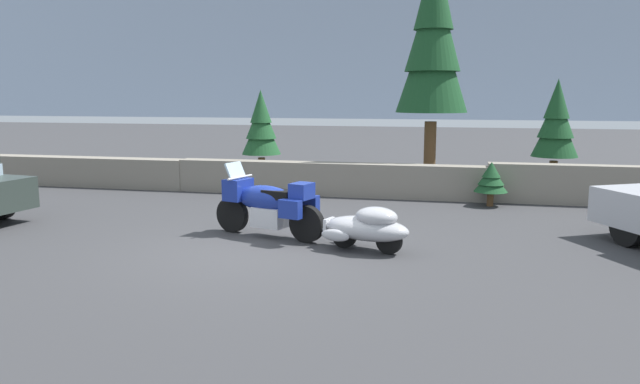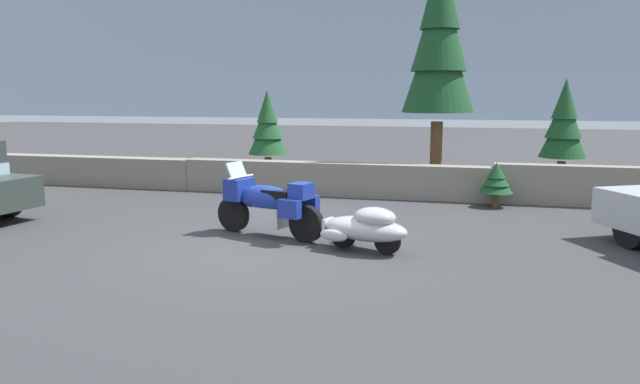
{
  "view_description": "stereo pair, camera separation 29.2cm",
  "coord_description": "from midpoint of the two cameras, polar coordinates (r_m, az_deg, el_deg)",
  "views": [
    {
      "loc": [
        3.21,
        -9.38,
        2.57
      ],
      "look_at": [
        0.87,
        0.94,
        0.85
      ],
      "focal_mm": 33.58,
      "sensor_mm": 36.0,
      "label": 1
    },
    {
      "loc": [
        3.5,
        -9.31,
        2.57
      ],
      "look_at": [
        0.87,
        0.94,
        0.85
      ],
      "focal_mm": 33.58,
      "sensor_mm": 36.0,
      "label": 2
    }
  ],
  "objects": [
    {
      "name": "stone_guard_wall",
      "position": [
        15.52,
        -0.96,
        1.33
      ],
      "size": [
        24.0,
        0.58,
        0.95
      ],
      "color": "gray",
      "rests_on": "ground"
    },
    {
      "name": "touring_motorcycle",
      "position": [
        10.92,
        -5.77,
        -1.09
      ],
      "size": [
        2.25,
        1.15,
        1.33
      ],
      "color": "black",
      "rests_on": "ground"
    },
    {
      "name": "ground_plane",
      "position": [
        10.26,
        -6.74,
        -5.34
      ],
      "size": [
        80.0,
        80.0,
        0.0
      ],
      "primitive_type": "plane",
      "color": "#38383A"
    },
    {
      "name": "car_shaped_trailer",
      "position": [
        9.95,
        3.65,
        -3.32
      ],
      "size": [
        2.21,
        1.12,
        0.76
      ],
      "color": "black",
      "rests_on": "ground"
    },
    {
      "name": "pine_sapling_near",
      "position": [
        14.42,
        15.43,
        1.24
      ],
      "size": [
        0.77,
        0.77,
        1.04
      ],
      "color": "brown",
      "rests_on": "ground"
    },
    {
      "name": "pine_tree_secondary",
      "position": [
        16.71,
        21.11,
        6.23
      ],
      "size": [
        1.18,
        1.18,
        2.99
      ],
      "color": "brown",
      "rests_on": "ground"
    },
    {
      "name": "distant_ridgeline",
      "position": [
        105.12,
        11.22,
        12.02
      ],
      "size": [
        240.0,
        80.0,
        16.0
      ],
      "primitive_type": "cube",
      "color": "#99A8BF",
      "rests_on": "ground"
    },
    {
      "name": "pine_tree_far_right",
      "position": [
        17.28,
        -6.12,
        6.3
      ],
      "size": [
        1.12,
        1.12,
        2.72
      ],
      "color": "brown",
      "rests_on": "ground"
    },
    {
      "name": "pine_tree_tall",
      "position": [
        16.42,
        10.21,
        14.26
      ],
      "size": [
        1.89,
        1.89,
        6.47
      ],
      "color": "brown",
      "rests_on": "ground"
    }
  ]
}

